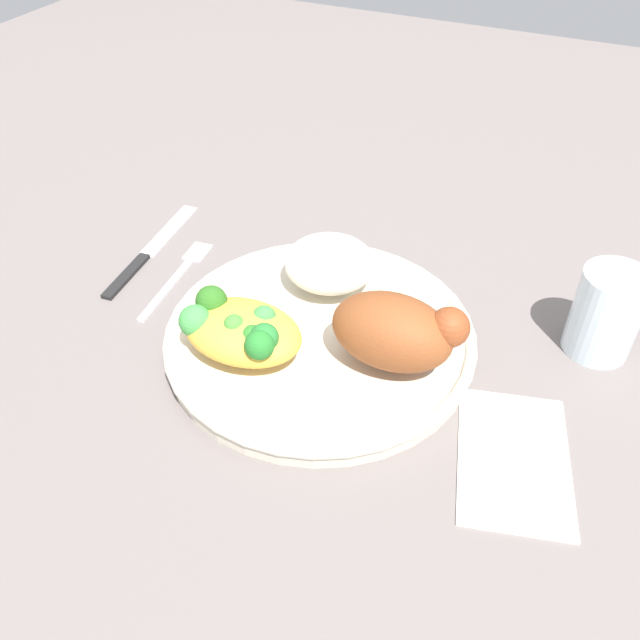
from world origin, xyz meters
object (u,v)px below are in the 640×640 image
fork (179,274)px  napkin (514,458)px  plate (320,336)px  knife (145,255)px  mac_cheese_with_broccoli (240,329)px  roasted_chicken (396,331)px  water_glass (606,313)px  rice_pile (330,263)px

fork → napkin: (0.38, -0.09, -0.00)m
fork → plate: bearing=-10.9°
plate → knife: 0.24m
plate → mac_cheese_with_broccoli: size_ratio=2.63×
roasted_chicken → napkin: 0.14m
fork → knife: knife is taller
fork → water_glass: 0.43m
mac_cheese_with_broccoli → knife: mac_cheese_with_broccoli is taller
mac_cheese_with_broccoli → knife: size_ratio=0.58×
roasted_chicken → mac_cheese_with_broccoli: bearing=-160.9°
mac_cheese_with_broccoli → roasted_chicken: bearing=19.1°
rice_pile → knife: rice_pile is taller
roasted_chicken → knife: size_ratio=0.61×
knife → napkin: size_ratio=1.39×
roasted_chicken → rice_pile: bearing=140.8°
roasted_chicken → rice_pile: 0.13m
rice_pile → napkin: 0.26m
rice_pile → fork: bearing=-168.0°
knife → water_glass: bearing=6.9°
roasted_chicken → knife: roasted_chicken is taller
plate → rice_pile: size_ratio=3.21×
napkin → water_glass: bearing=75.9°
plate → rice_pile: bearing=107.2°
water_glass → napkin: water_glass is taller
knife → water_glass: size_ratio=2.23×
rice_pile → roasted_chicken: bearing=-39.2°
mac_cheese_with_broccoli → fork: bearing=145.7°
roasted_chicken → knife: (-0.31, 0.06, -0.05)m
plate → water_glass: water_glass is taller
rice_pile → mac_cheese_with_broccoli: size_ratio=0.82×
mac_cheese_with_broccoli → water_glass: 0.33m
knife → mac_cheese_with_broccoli: bearing=-29.0°
knife → roasted_chicken: bearing=-10.5°
napkin → roasted_chicken: bearing=158.8°
plate → water_glass: 0.26m
plate → roasted_chicken: size_ratio=2.49×
rice_pile → knife: (-0.22, -0.02, -0.04)m
fork → water_glass: water_glass is taller
roasted_chicken → napkin: (0.12, -0.05, -0.05)m
water_glass → mac_cheese_with_broccoli: bearing=-151.1°
rice_pile → mac_cheese_with_broccoli: (-0.03, -0.12, 0.00)m
plate → fork: (-0.18, 0.04, -0.01)m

